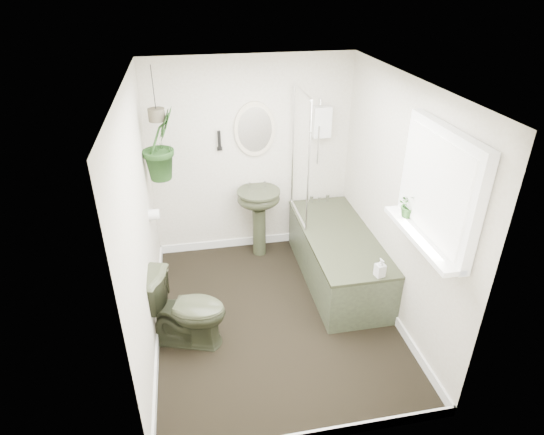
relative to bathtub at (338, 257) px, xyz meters
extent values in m
cube|color=black|center=(-0.80, -0.50, -0.30)|extent=(2.30, 2.80, 0.02)
cube|color=white|center=(-0.80, -0.50, 2.02)|extent=(2.30, 2.80, 0.02)
cube|color=silver|center=(-0.80, 0.91, 0.86)|extent=(2.30, 0.02, 2.30)
cube|color=silver|center=(-0.80, -1.91, 0.86)|extent=(2.30, 0.02, 2.30)
cube|color=silver|center=(-1.96, -0.50, 0.86)|extent=(0.02, 2.80, 2.30)
cube|color=silver|center=(0.36, -0.50, 0.86)|extent=(0.02, 2.80, 2.30)
cube|color=white|center=(-0.80, -0.50, -0.24)|extent=(2.30, 2.80, 0.10)
cube|color=white|center=(0.00, 0.84, 1.26)|extent=(0.20, 0.10, 0.35)
ellipsoid|color=beige|center=(-0.76, 0.87, 1.21)|extent=(0.46, 0.03, 0.62)
cylinder|color=black|center=(-1.16, 0.86, 1.11)|extent=(0.04, 0.04, 0.22)
cylinder|color=white|center=(-1.90, 0.20, 0.61)|extent=(0.11, 0.11, 0.11)
cube|color=white|center=(0.29, -1.20, 1.36)|extent=(0.08, 1.00, 0.90)
cube|color=white|center=(0.22, -1.20, 0.94)|extent=(0.18, 1.00, 0.04)
cube|color=white|center=(0.24, -1.20, 1.36)|extent=(0.01, 0.86, 0.76)
imported|color=#303523|center=(-1.65, -0.67, 0.08)|extent=(0.81, 0.62, 0.74)
imported|color=black|center=(0.25, -0.90, 1.07)|extent=(0.23, 0.21, 0.21)
imported|color=black|center=(-1.77, 0.45, 1.25)|extent=(0.49, 0.50, 0.71)
imported|color=#2E2A29|center=(0.12, -0.79, 0.38)|extent=(0.10, 0.10, 0.18)
cylinder|color=#464031|center=(-1.77, 0.45, 1.55)|extent=(0.16, 0.16, 0.12)
camera|label=1|loc=(-1.49, -3.95, 2.77)|focal=30.00mm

